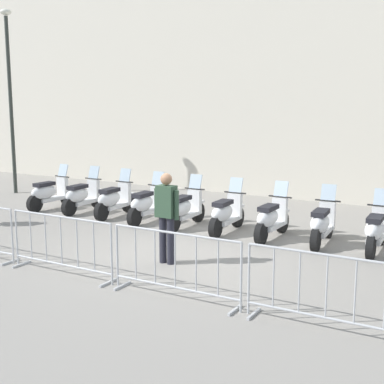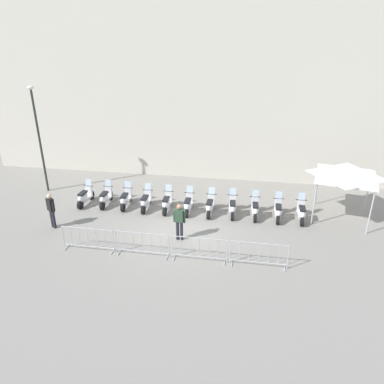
{
  "view_description": "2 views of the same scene",
  "coord_description": "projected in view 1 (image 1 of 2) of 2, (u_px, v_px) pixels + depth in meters",
  "views": [
    {
      "loc": [
        6.95,
        -7.27,
        3.04
      ],
      "look_at": [
        -1.25,
        1.97,
        0.92
      ],
      "focal_mm": 49.51,
      "sensor_mm": 36.0,
      "label": 1
    },
    {
      "loc": [
        5.72,
        -13.14,
        8.48
      ],
      "look_at": [
        -0.26,
        2.26,
        1.19
      ],
      "focal_mm": 33.83,
      "sensor_mm": 36.0,
      "label": 2
    }
  ],
  "objects": [
    {
      "name": "motorcycle_8",
      "position": [
        376.0,
        231.0,
        10.72
      ],
      "size": [
        0.72,
        1.7,
        1.24
      ],
      "color": "black",
      "rests_on": "ground"
    },
    {
      "name": "motorcycle_7",
      "position": [
        322.0,
        224.0,
        11.29
      ],
      "size": [
        0.75,
        1.69,
        1.24
      ],
      "color": "black",
      "rests_on": "ground"
    },
    {
      "name": "motorcycle_0",
      "position": [
        49.0,
        193.0,
        15.1
      ],
      "size": [
        0.62,
        1.72,
        1.24
      ],
      "color": "black",
      "rests_on": "ground"
    },
    {
      "name": "motorcycle_3",
      "position": [
        146.0,
        205.0,
        13.44
      ],
      "size": [
        0.71,
        1.71,
        1.24
      ],
      "color": "black",
      "rests_on": "ground"
    },
    {
      "name": "barrier_segment_2",
      "position": [
        175.0,
        266.0,
        8.18
      ],
      "size": [
        2.23,
        0.86,
        1.07
      ],
      "color": "#B2B5B7",
      "rests_on": "ground"
    },
    {
      "name": "motorcycle_1",
      "position": [
        82.0,
        196.0,
        14.63
      ],
      "size": [
        0.72,
        1.7,
        1.24
      ],
      "color": "black",
      "rests_on": "ground"
    },
    {
      "name": "barrier_segment_3",
      "position": [
        326.0,
        293.0,
        7.02
      ],
      "size": [
        2.23,
        0.86,
        1.07
      ],
      "color": "#B2B5B7",
      "rests_on": "ground"
    },
    {
      "name": "street_lamp",
      "position": [
        10.0,
        85.0,
        17.25
      ],
      "size": [
        0.36,
        0.36,
        5.96
      ],
      "color": "#2D332D",
      "rests_on": "ground"
    },
    {
      "name": "ground_plane",
      "position": [
        173.0,
        258.0,
        10.42
      ],
      "size": [
        120.0,
        120.0,
        0.0
      ],
      "primitive_type": "plane",
      "color": "gray"
    },
    {
      "name": "officer_near_row_end",
      "position": [
        167.0,
        213.0,
        9.91
      ],
      "size": [
        0.54,
        0.27,
        1.73
      ],
      "color": "#23232D",
      "rests_on": "ground"
    },
    {
      "name": "barrier_segment_1",
      "position": [
        61.0,
        246.0,
        9.34
      ],
      "size": [
        2.23,
        0.86,
        1.07
      ],
      "color": "#B2B5B7",
      "rests_on": "ground"
    },
    {
      "name": "motorcycle_6",
      "position": [
        271.0,
        219.0,
        11.79
      ],
      "size": [
        0.67,
        1.72,
        1.24
      ],
      "color": "black",
      "rests_on": "ground"
    },
    {
      "name": "motorcycle_4",
      "position": [
        185.0,
        209.0,
        12.89
      ],
      "size": [
        0.7,
        1.71,
        1.24
      ],
      "color": "black",
      "rests_on": "ground"
    },
    {
      "name": "motorcycle_5",
      "position": [
        226.0,
        214.0,
        12.33
      ],
      "size": [
        0.71,
        1.71,
        1.24
      ],
      "color": "black",
      "rests_on": "ground"
    },
    {
      "name": "motorcycle_2",
      "position": [
        114.0,
        200.0,
        14.06
      ],
      "size": [
        0.73,
        1.7,
        1.24
      ],
      "color": "black",
      "rests_on": "ground"
    }
  ]
}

